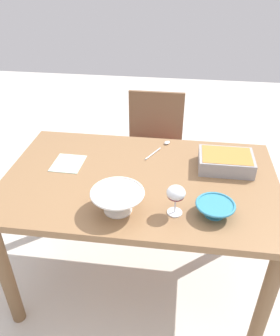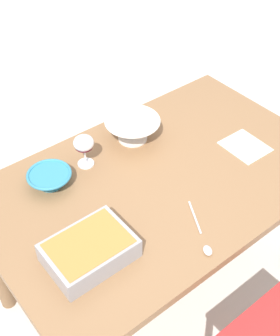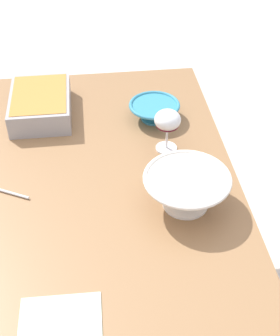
% 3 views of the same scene
% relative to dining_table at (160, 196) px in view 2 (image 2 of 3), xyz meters
% --- Properties ---
extents(ground_plane, '(8.00, 8.00, 0.00)m').
position_rel_dining_table_xyz_m(ground_plane, '(0.00, 0.00, -0.66)').
color(ground_plane, beige).
extents(dining_table, '(1.43, 0.90, 0.78)m').
position_rel_dining_table_xyz_m(dining_table, '(0.00, 0.00, 0.00)').
color(dining_table, olive).
rests_on(dining_table, ground_plane).
extents(wine_glass, '(0.08, 0.08, 0.15)m').
position_rel_dining_table_xyz_m(wine_glass, '(-0.19, 0.26, 0.22)').
color(wine_glass, white).
rests_on(wine_glass, dining_table).
extents(casserole_dish, '(0.29, 0.21, 0.08)m').
position_rel_dining_table_xyz_m(casserole_dish, '(-0.45, -0.16, 0.16)').
color(casserole_dish, '#99999E').
rests_on(casserole_dish, dining_table).
extents(mixing_bowl, '(0.18, 0.18, 0.06)m').
position_rel_dining_table_xyz_m(mixing_bowl, '(-0.37, 0.24, 0.15)').
color(mixing_bowl, teal).
rests_on(mixing_bowl, dining_table).
extents(small_bowl, '(0.25, 0.25, 0.10)m').
position_rel_dining_table_xyz_m(small_bowl, '(0.07, 0.27, 0.17)').
color(small_bowl, white).
rests_on(small_bowl, dining_table).
extents(serving_spoon, '(0.14, 0.24, 0.01)m').
position_rel_dining_table_xyz_m(serving_spoon, '(-0.09, -0.34, 0.12)').
color(serving_spoon, silver).
rests_on(serving_spoon, dining_table).
extents(napkin, '(0.17, 0.19, 0.00)m').
position_rel_dining_table_xyz_m(napkin, '(0.42, -0.08, 0.12)').
color(napkin, '#B2CCB7').
rests_on(napkin, dining_table).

